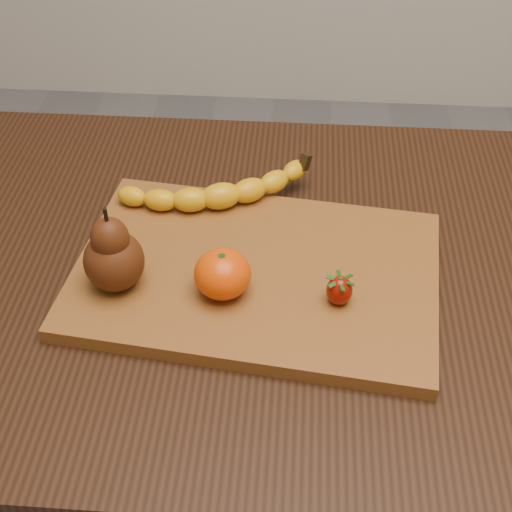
# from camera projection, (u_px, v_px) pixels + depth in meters

# --- Properties ---
(table) EXTENTS (1.00, 0.70, 0.76)m
(table) POSITION_uv_depth(u_px,v_px,m) (213.00, 314.00, 0.99)
(table) COLOR black
(table) RESTS_ON ground
(cutting_board) EXTENTS (0.48, 0.35, 0.02)m
(cutting_board) POSITION_uv_depth(u_px,v_px,m) (256.00, 274.00, 0.90)
(cutting_board) COLOR brown
(cutting_board) RESTS_ON table
(banana) EXTENTS (0.24, 0.13, 0.04)m
(banana) POSITION_uv_depth(u_px,v_px,m) (221.00, 196.00, 0.97)
(banana) COLOR #EBAC0B
(banana) RESTS_ON cutting_board
(pear) EXTENTS (0.09, 0.09, 0.11)m
(pear) POSITION_uv_depth(u_px,v_px,m) (112.00, 248.00, 0.83)
(pear) COLOR #4B210C
(pear) RESTS_ON cutting_board
(mandarin) EXTENTS (0.09, 0.09, 0.06)m
(mandarin) POSITION_uv_depth(u_px,v_px,m) (223.00, 274.00, 0.84)
(mandarin) COLOR #E54302
(mandarin) RESTS_ON cutting_board
(strawberry) EXTENTS (0.04, 0.04, 0.04)m
(strawberry) POSITION_uv_depth(u_px,v_px,m) (339.00, 290.00, 0.83)
(strawberry) COLOR #880E03
(strawberry) RESTS_ON cutting_board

